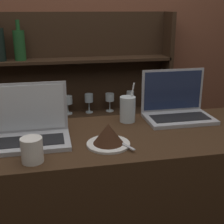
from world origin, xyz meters
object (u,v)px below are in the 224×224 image
at_px(laptop_near, 28,129).
at_px(water_glass, 128,109).
at_px(laptop_far, 177,107).
at_px(coffee_cup, 32,150).
at_px(cake_plate, 108,136).

distance_m(laptop_near, water_glass, 0.49).
bearing_deg(laptop_far, coffee_cup, -153.79).
xyz_separation_m(cake_plate, coffee_cup, (-0.30, -0.08, 0.00)).
bearing_deg(water_glass, coffee_cup, -142.23).
bearing_deg(coffee_cup, water_glass, 37.77).
bearing_deg(cake_plate, water_glass, 60.61).
height_order(laptop_far, coffee_cup, laptop_far).
xyz_separation_m(laptop_near, coffee_cup, (0.02, -0.20, -0.01)).
relative_size(laptop_near, cake_plate, 1.87).
distance_m(laptop_far, coffee_cup, 0.78).
height_order(laptop_near, cake_plate, laptop_near).
bearing_deg(laptop_near, cake_plate, -19.36).
relative_size(laptop_near, coffee_cup, 3.65).
relative_size(laptop_near, laptop_far, 1.02).
distance_m(laptop_far, cake_plate, 0.48).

